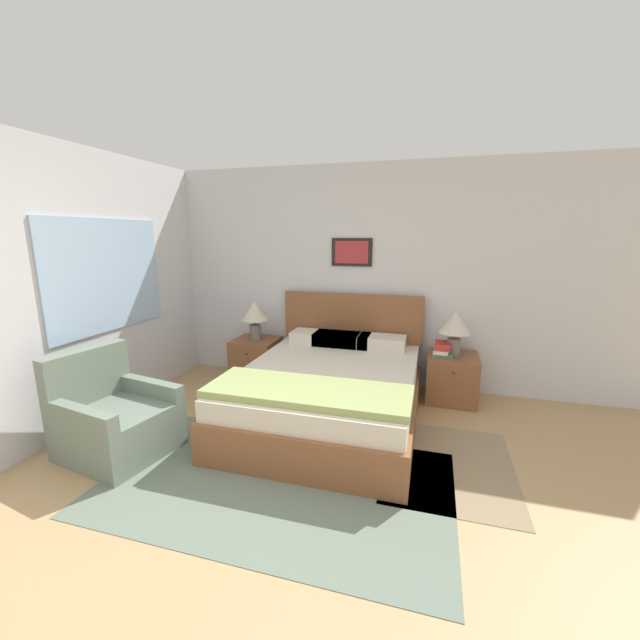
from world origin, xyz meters
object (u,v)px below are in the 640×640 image
(nightstand_by_door, at_px, (451,378))
(table_lamp_by_door, at_px, (455,325))
(bed, at_px, (330,389))
(table_lamp_near_window, at_px, (255,313))
(nightstand_near_window, at_px, (256,359))
(armchair, at_px, (115,420))

(nightstand_by_door, bearing_deg, table_lamp_by_door, -102.61)
(bed, distance_m, table_lamp_near_window, 1.50)
(bed, distance_m, nightstand_by_door, 1.42)
(table_lamp_by_door, bearing_deg, nightstand_by_door, 77.39)
(nightstand_near_window, height_order, table_lamp_near_window, table_lamp_near_window)
(table_lamp_near_window, height_order, table_lamp_by_door, same)
(nightstand_by_door, height_order, table_lamp_near_window, table_lamp_near_window)
(bed, bearing_deg, nightstand_near_window, 145.88)
(armchair, distance_m, nightstand_near_window, 1.92)
(table_lamp_near_window, xyz_separation_m, table_lamp_by_door, (2.33, 0.00, 0.00))
(nightstand_by_door, relative_size, table_lamp_near_window, 1.10)
(nightstand_by_door, bearing_deg, nightstand_near_window, 180.00)
(nightstand_by_door, xyz_separation_m, table_lamp_by_door, (-0.00, -0.02, 0.60))
(table_lamp_by_door, bearing_deg, nightstand_near_window, 179.60)
(armchair, height_order, nightstand_by_door, armchair)
(bed, height_order, table_lamp_by_door, bed)
(armchair, bearing_deg, bed, 134.50)
(armchair, xyz_separation_m, nightstand_near_window, (0.41, 1.88, -0.02))
(bed, xyz_separation_m, nightstand_by_door, (1.17, 0.79, -0.04))
(armchair, relative_size, nightstand_near_window, 1.72)
(nightstand_by_door, height_order, table_lamp_by_door, table_lamp_by_door)
(bed, xyz_separation_m, nightstand_near_window, (-1.17, 0.79, -0.04))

